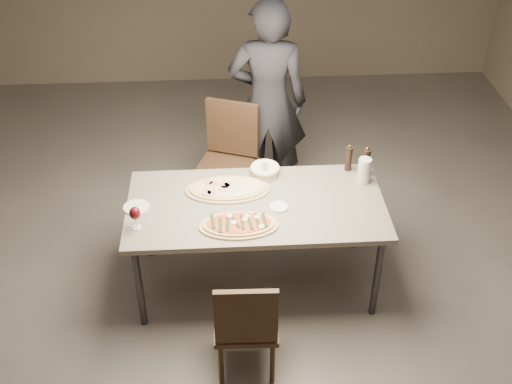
{
  "coord_description": "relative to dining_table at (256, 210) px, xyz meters",
  "views": [
    {
      "loc": [
        -0.22,
        -3.56,
        3.45
      ],
      "look_at": [
        0.0,
        0.0,
        0.85
      ],
      "focal_mm": 45.0,
      "sensor_mm": 36.0,
      "label": 1
    }
  ],
  "objects": [
    {
      "name": "room",
      "position": [
        0.0,
        0.0,
        0.71
      ],
      "size": [
        7.0,
        7.0,
        7.0
      ],
      "color": "#5E5851",
      "rests_on": "ground"
    },
    {
      "name": "diner",
      "position": [
        0.17,
        1.18,
        0.21
      ],
      "size": [
        0.7,
        0.5,
        1.81
      ],
      "primitive_type": "imported",
      "rotation": [
        0.0,
        0.0,
        3.05
      ],
      "color": "black",
      "rests_on": "ground"
    },
    {
      "name": "chair_near",
      "position": [
        -0.11,
        -0.84,
        -0.22
      ],
      "size": [
        0.41,
        0.41,
        0.84
      ],
      "rotation": [
        0.0,
        0.0,
        -0.03
      ],
      "color": "#3C2819",
      "rests_on": "ground"
    },
    {
      "name": "pepper_mill_left",
      "position": [
        0.71,
        0.38,
        0.16
      ],
      "size": [
        0.06,
        0.06,
        0.22
      ],
      "rotation": [
        0.0,
        0.0,
        0.01
      ],
      "color": "black",
      "rests_on": "dining_table"
    },
    {
      "name": "oil_dish",
      "position": [
        0.16,
        -0.06,
        0.06
      ],
      "size": [
        0.13,
        0.13,
        0.01
      ],
      "rotation": [
        0.0,
        0.0,
        -0.25
      ],
      "color": "white",
      "rests_on": "dining_table"
    },
    {
      "name": "bread_basket",
      "position": [
        0.09,
        0.35,
        0.1
      ],
      "size": [
        0.22,
        0.22,
        0.08
      ],
      "rotation": [
        0.0,
        0.0,
        -0.28
      ],
      "color": "#F1EBC3",
      "rests_on": "dining_table"
    },
    {
      "name": "pepper_mill_right",
      "position": [
        0.83,
        0.32,
        0.17
      ],
      "size": [
        0.06,
        0.06,
        0.23
      ],
      "rotation": [
        0.0,
        0.0,
        0.43
      ],
      "color": "black",
      "rests_on": "dining_table"
    },
    {
      "name": "ham_pizza",
      "position": [
        -0.19,
        0.16,
        0.07
      ],
      "size": [
        0.61,
        0.34,
        0.04
      ],
      "rotation": [
        0.0,
        0.0,
        0.3
      ],
      "color": "tan",
      "rests_on": "dining_table"
    },
    {
      "name": "carafe",
      "position": [
        0.8,
        0.22,
        0.16
      ],
      "size": [
        0.09,
        0.09,
        0.2
      ],
      "rotation": [
        0.0,
        0.0,
        -0.35
      ],
      "color": "silver",
      "rests_on": "dining_table"
    },
    {
      "name": "dining_table",
      "position": [
        0.0,
        0.0,
        0.0
      ],
      "size": [
        1.8,
        0.9,
        0.75
      ],
      "color": "slate",
      "rests_on": "ground"
    },
    {
      "name": "chair_far",
      "position": [
        -0.17,
        0.96,
        -0.14
      ],
      "size": [
        0.6,
        0.6,
        0.99
      ],
      "rotation": [
        0.0,
        0.0,
        2.79
      ],
      "color": "#3C2819",
      "rests_on": "ground"
    },
    {
      "name": "zucchini_pizza",
      "position": [
        -0.13,
        -0.25,
        0.07
      ],
      "size": [
        0.54,
        0.3,
        0.05
      ],
      "rotation": [
        0.0,
        0.0,
        0.14
      ],
      "color": "tan",
      "rests_on": "dining_table"
    },
    {
      "name": "side_plate",
      "position": [
        -0.83,
        0.0,
        0.06
      ],
      "size": [
        0.18,
        0.18,
        0.01
      ],
      "rotation": [
        0.0,
        0.0,
        -0.21
      ],
      "color": "white",
      "rests_on": "dining_table"
    },
    {
      "name": "wine_glass",
      "position": [
        -0.81,
        -0.22,
        0.17
      ],
      "size": [
        0.08,
        0.08,
        0.17
      ],
      "rotation": [
        0.0,
        0.0,
        -0.17
      ],
      "color": "silver",
      "rests_on": "dining_table"
    }
  ]
}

